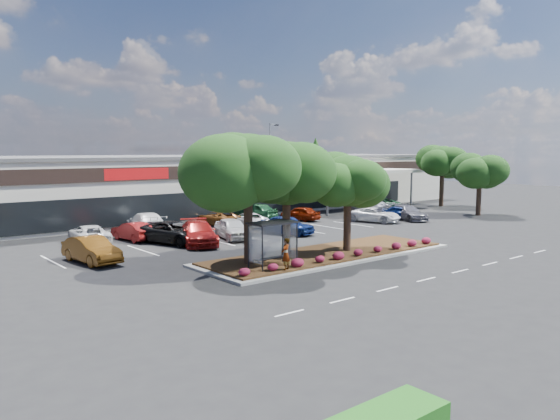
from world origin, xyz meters
TOP-DOWN VIEW (x-y plane):
  - ground at (0.00, 0.00)m, footprint 160.00×160.00m
  - retail_store at (0.06, 33.91)m, footprint 80.40×25.20m
  - landscape_island at (-2.00, 4.00)m, footprint 18.00×6.00m
  - lane_markings at (-0.14, 10.42)m, footprint 33.12×20.06m
  - shrub_row at (-2.00, 1.90)m, footprint 17.00×0.80m
  - bus_shelter at (-7.50, 2.95)m, footprint 2.75×1.55m
  - island_tree_west at (-8.00, 4.50)m, footprint 7.20×7.20m
  - island_tree_mid at (-4.50, 5.20)m, footprint 6.60×6.60m
  - island_tree_east at (-0.50, 3.70)m, footprint 5.80×5.80m
  - tree_east_near at (26.00, 10.00)m, footprint 5.60×5.60m
  - tree_east_far at (31.00, 18.00)m, footprint 6.40×6.40m
  - conifer_north_east at (34.00, 44.00)m, footprint 3.96×3.96m
  - person_waiting at (-7.46, 1.70)m, footprint 0.77×0.66m
  - light_pole at (12.18, 27.99)m, footprint 1.43×0.52m
  - car_0 at (-14.70, 11.68)m, footprint 2.26×5.02m
  - car_1 at (-7.43, 14.74)m, footprint 4.51×6.44m
  - car_2 at (-6.23, 13.21)m, footprint 4.43×6.25m
  - car_3 at (-2.89, 13.71)m, footprint 3.10×5.04m
  - car_4 at (1.84, 12.69)m, footprint 3.19×4.95m
  - car_6 at (13.31, 13.30)m, footprint 3.63×5.43m
  - car_7 at (16.97, 12.28)m, footprint 3.27×5.39m
  - car_8 at (16.68, 12.67)m, footprint 2.28×4.32m
  - car_9 at (-12.46, 18.23)m, footprint 3.17×5.50m
  - car_10 at (-9.22, 17.89)m, footprint 2.01×4.42m
  - car_11 at (-6.70, 20.93)m, footprint 3.54×6.26m
  - car_12 at (0.33, 20.69)m, footprint 2.54×5.05m
  - car_13 at (1.66, 18.00)m, footprint 2.59×4.96m
  - car_14 at (5.67, 22.30)m, footprint 2.96×5.18m
  - car_15 at (8.52, 18.72)m, footprint 2.56×4.40m
  - car_16 at (17.58, 17.63)m, footprint 2.42×5.42m
  - car_17 at (20.76, 19.60)m, footprint 3.52×5.88m

SIDE VIEW (x-z plane):
  - ground at x=0.00m, z-range 0.00..0.00m
  - lane_markings at x=-0.14m, z-range 0.00..0.01m
  - landscape_island at x=-2.00m, z-range -0.01..0.25m
  - shrub_row at x=-2.00m, z-range 0.26..0.76m
  - car_13 at x=1.66m, z-range 0.00..1.33m
  - car_12 at x=0.33m, z-range 0.00..1.37m
  - car_6 at x=13.31m, z-range 0.00..1.38m
  - car_8 at x=16.68m, z-range 0.00..1.40m
  - car_15 at x=8.52m, z-range 0.00..1.41m
  - car_10 at x=-9.22m, z-range 0.00..1.41m
  - car_9 at x=-12.46m, z-range 0.00..1.44m
  - car_7 at x=16.97m, z-range 0.00..1.46m
  - car_17 at x=20.76m, z-range 0.00..1.53m
  - car_16 at x=17.58m, z-range 0.00..1.54m
  - car_4 at x=1.84m, z-range 0.00..1.57m
  - car_0 at x=-14.70m, z-range 0.00..1.60m
  - car_3 at x=-2.89m, z-range 0.00..1.60m
  - car_1 at x=-7.43m, z-range 0.00..1.63m
  - car_14 at x=5.67m, z-range 0.00..1.66m
  - car_2 at x=-6.23m, z-range 0.00..1.68m
  - car_11 at x=-6.70m, z-range 0.00..1.71m
  - person_waiting at x=-7.46m, z-range 0.26..2.04m
  - bus_shelter at x=-7.50m, z-range 1.01..3.60m
  - retail_store at x=0.06m, z-range 0.03..6.28m
  - tree_east_near at x=26.00m, z-range 0.00..6.51m
  - island_tree_east at x=-0.50m, z-range 0.26..6.76m
  - tree_east_far at x=31.00m, z-range 0.00..7.62m
  - island_tree_mid at x=-4.50m, z-range 0.26..7.58m
  - island_tree_west at x=-8.00m, z-range 0.26..8.15m
  - light_pole at x=12.18m, z-range -0.56..9.39m
  - conifer_north_east at x=34.00m, z-range 0.00..9.00m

